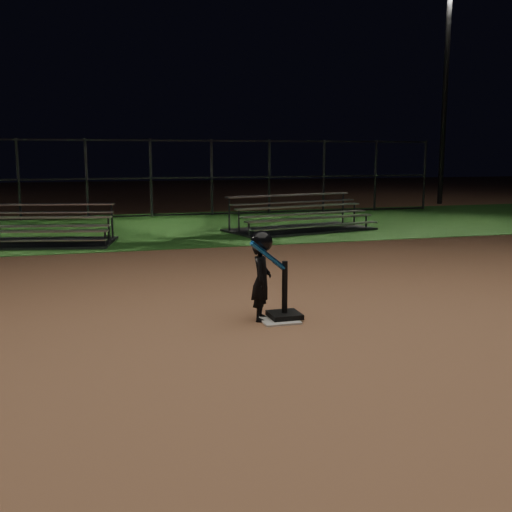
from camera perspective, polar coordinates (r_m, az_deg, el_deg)
The scene contains 9 objects.
ground at distance 7.51m, azimuth 2.17°, elevation -6.12°, with size 80.00×80.00×0.00m, color #9B6646.
grass_strip at distance 17.13m, azimuth -8.54°, elevation 2.68°, with size 60.00×8.00×0.01m, color #20511A.
home_plate at distance 7.50m, azimuth 2.17°, elevation -6.03°, with size 0.45×0.45×0.02m, color beige.
batting_tee at distance 7.56m, azimuth 2.70°, elevation -4.85°, with size 0.38×0.38×0.71m.
child_batter at distance 7.41m, azimuth 0.53°, elevation -1.61°, with size 0.55×0.51×1.11m.
bleacher_left at distance 14.60m, azimuth -20.38°, elevation 1.71°, with size 3.91×2.49×0.89m.
bleacher_right at distance 16.23m, azimuth 4.18°, elevation 3.05°, with size 4.14×2.67×0.94m.
backstop_fence at distance 20.00m, azimuth -9.83°, elevation 7.20°, with size 20.08×0.08×2.50m.
light_pole_right at distance 26.23m, azimuth 17.45°, elevation 15.53°, with size 0.90×0.53×8.30m.
Camera 1 is at (-2.31, -6.85, 2.03)m, focal length 42.62 mm.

